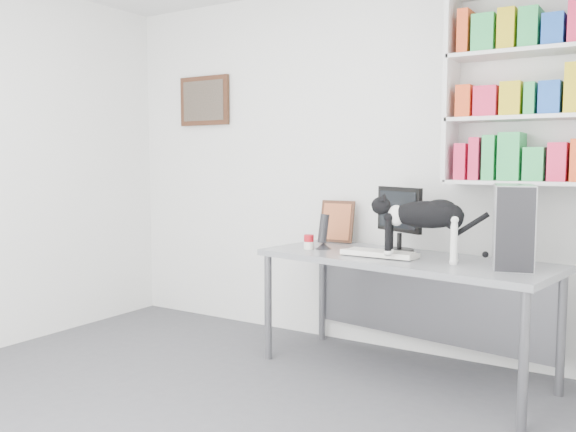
% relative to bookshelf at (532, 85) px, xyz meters
% --- Properties ---
extents(room, '(4.01, 4.01, 2.70)m').
position_rel_bookshelf_xyz_m(room, '(-1.40, -1.85, -0.50)').
color(room, '#505054').
rests_on(room, ground).
extents(bookshelf, '(1.03, 0.28, 1.24)m').
position_rel_bookshelf_xyz_m(bookshelf, '(0.00, 0.00, 0.00)').
color(bookshelf, silver).
rests_on(bookshelf, room).
extents(wall_art, '(0.52, 0.04, 0.42)m').
position_rel_bookshelf_xyz_m(wall_art, '(-2.70, 0.12, 0.05)').
color(wall_art, '#4A2618').
rests_on(wall_art, room).
extents(desk, '(1.95, 0.99, 0.78)m').
position_rel_bookshelf_xyz_m(desk, '(-0.67, -0.37, -1.46)').
color(desk, slate).
rests_on(desk, room).
extents(monitor, '(0.46, 0.37, 0.44)m').
position_rel_bookshelf_xyz_m(monitor, '(-0.77, -0.18, -0.85)').
color(monitor, black).
rests_on(monitor, desk).
extents(keyboard, '(0.48, 0.19, 0.04)m').
position_rel_bookshelf_xyz_m(keyboard, '(-0.80, -0.44, -1.05)').
color(keyboard, silver).
rests_on(keyboard, desk).
extents(pc_tower, '(0.33, 0.51, 0.47)m').
position_rel_bookshelf_xyz_m(pc_tower, '(-0.01, -0.36, -0.84)').
color(pc_tower, '#B6B6BB').
rests_on(pc_tower, desk).
extents(speaker, '(0.14, 0.14, 0.25)m').
position_rel_bookshelf_xyz_m(speaker, '(-1.26, -0.35, -0.95)').
color(speaker, black).
rests_on(speaker, desk).
extents(leaning_print, '(0.27, 0.12, 0.32)m').
position_rel_bookshelf_xyz_m(leaning_print, '(-1.34, 0.01, -0.91)').
color(leaning_print, '#4A2618').
rests_on(leaning_print, desk).
extents(soup_can, '(0.08, 0.08, 0.10)m').
position_rel_bookshelf_xyz_m(soup_can, '(-1.34, -0.41, -1.02)').
color(soup_can, '#AA0E18').
rests_on(soup_can, desk).
extents(cat, '(0.65, 0.31, 0.39)m').
position_rel_bookshelf_xyz_m(cat, '(-0.49, -0.49, -0.88)').
color(cat, black).
rests_on(cat, desk).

